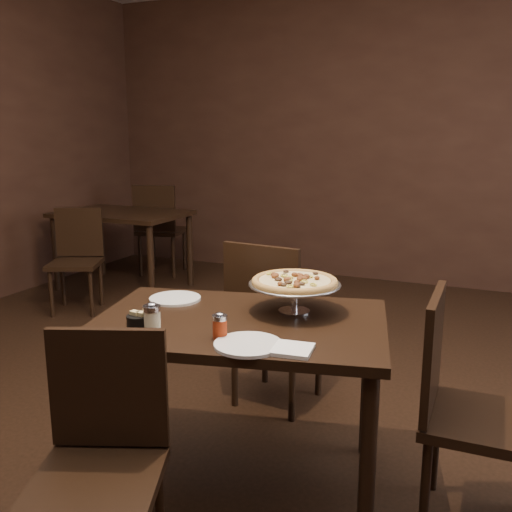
% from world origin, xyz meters
% --- Properties ---
extents(room, '(6.04, 7.04, 2.84)m').
position_xyz_m(room, '(0.06, 0.03, 1.40)').
color(room, black).
rests_on(room, ground).
extents(dining_table, '(1.28, 0.99, 0.71)m').
position_xyz_m(dining_table, '(0.09, -0.08, 0.62)').
color(dining_table, black).
rests_on(dining_table, ground).
extents(background_table, '(1.15, 0.77, 0.72)m').
position_xyz_m(background_table, '(-2.20, 2.24, 0.62)').
color(background_table, black).
rests_on(background_table, ground).
extents(pizza_stand, '(0.38, 0.38, 0.16)m').
position_xyz_m(pizza_stand, '(0.25, 0.10, 0.84)').
color(pizza_stand, silver).
rests_on(pizza_stand, dining_table).
extents(parmesan_shaker, '(0.07, 0.07, 0.11)m').
position_xyz_m(parmesan_shaker, '(-0.14, -0.34, 0.77)').
color(parmesan_shaker, '#EEE7B9').
rests_on(parmesan_shaker, dining_table).
extents(pepper_flake_shaker, '(0.05, 0.05, 0.10)m').
position_xyz_m(pepper_flake_shaker, '(0.11, -0.30, 0.76)').
color(pepper_flake_shaker, maroon).
rests_on(pepper_flake_shaker, dining_table).
extents(packet_caddy, '(0.09, 0.09, 0.07)m').
position_xyz_m(packet_caddy, '(-0.21, -0.34, 0.74)').
color(packet_caddy, black).
rests_on(packet_caddy, dining_table).
extents(napkin_stack, '(0.15, 0.15, 0.01)m').
position_xyz_m(napkin_stack, '(0.40, -0.31, 0.72)').
color(napkin_stack, white).
rests_on(napkin_stack, dining_table).
extents(plate_left, '(0.22, 0.22, 0.01)m').
position_xyz_m(plate_left, '(-0.28, 0.05, 0.72)').
color(plate_left, white).
rests_on(plate_left, dining_table).
extents(plate_near, '(0.24, 0.24, 0.01)m').
position_xyz_m(plate_near, '(0.24, -0.33, 0.72)').
color(plate_near, white).
rests_on(plate_near, dining_table).
extents(serving_spatula, '(0.14, 0.14, 0.02)m').
position_xyz_m(serving_spatula, '(0.27, -0.02, 0.83)').
color(serving_spatula, silver).
rests_on(serving_spatula, pizza_stand).
extents(chair_far, '(0.46, 0.46, 0.89)m').
position_xyz_m(chair_far, '(-0.05, 0.60, 0.49)').
color(chair_far, black).
rests_on(chair_far, ground).
extents(chair_near, '(0.50, 0.50, 0.82)m').
position_xyz_m(chair_near, '(-0.08, -0.74, 0.45)').
color(chair_near, black).
rests_on(chair_near, ground).
extents(chair_side, '(0.41, 0.41, 0.87)m').
position_xyz_m(chair_side, '(0.93, 0.02, 0.48)').
color(chair_side, black).
rests_on(chair_side, ground).
extents(bg_chair_far, '(0.51, 0.51, 0.92)m').
position_xyz_m(bg_chair_far, '(-2.17, 2.80, 0.50)').
color(bg_chair_far, black).
rests_on(bg_chair_far, ground).
extents(bg_chair_near, '(0.51, 0.51, 0.83)m').
position_xyz_m(bg_chair_near, '(-2.15, 1.55, 0.45)').
color(bg_chair_near, black).
rests_on(bg_chair_near, ground).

